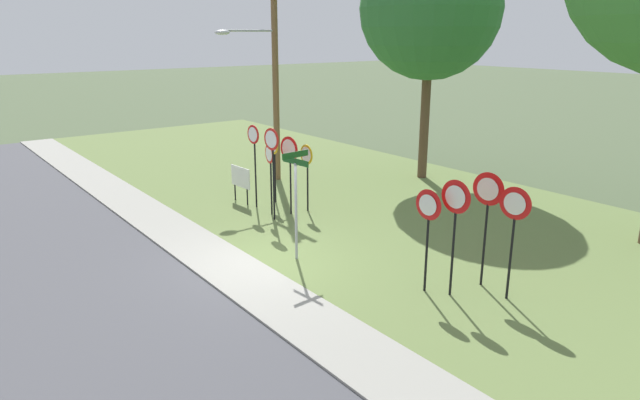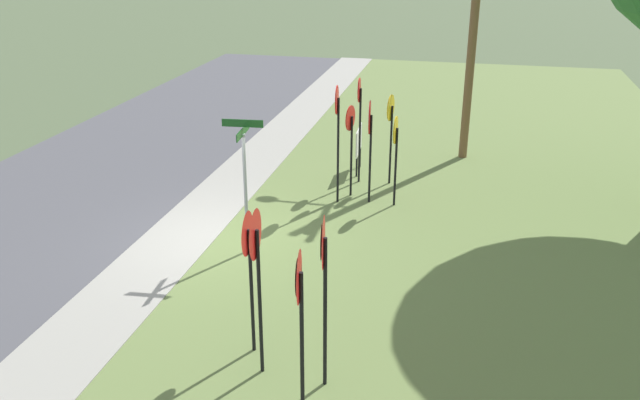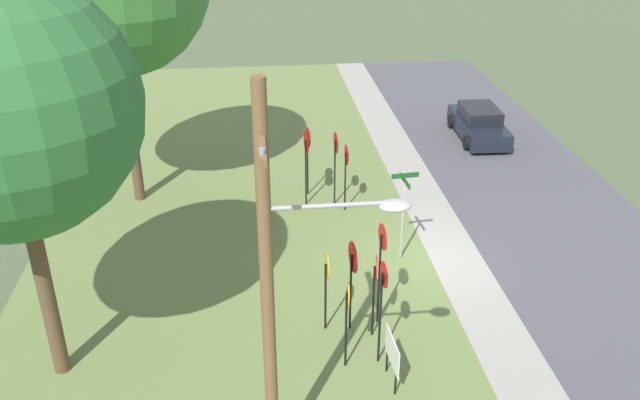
{
  "view_description": "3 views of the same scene",
  "coord_description": "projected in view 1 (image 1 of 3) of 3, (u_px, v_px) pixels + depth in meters",
  "views": [
    {
      "loc": [
        11.49,
        -6.84,
        5.63
      ],
      "look_at": [
        -0.69,
        2.4,
        1.11
      ],
      "focal_mm": 31.7,
      "sensor_mm": 36.0,
      "label": 1
    },
    {
      "loc": [
        11.97,
        5.1,
        6.23
      ],
      "look_at": [
        -0.42,
        2.23,
        1.01
      ],
      "focal_mm": 37.06,
      "sensor_mm": 36.0,
      "label": 2
    },
    {
      "loc": [
        -16.63,
        5.17,
        10.77
      ],
      "look_at": [
        1.42,
        3.19,
        1.58
      ],
      "focal_mm": 37.71,
      "sensor_mm": 36.0,
      "label": 3
    }
  ],
  "objects": [
    {
      "name": "stop_sign_near_right",
      "position": [
        274.0,
        154.0,
        18.96
      ],
      "size": [
        0.67,
        0.12,
        2.36
      ],
      "rotation": [
        0.0,
        0.0,
        -0.13
      ],
      "color": "black",
      "rests_on": "grass_median"
    },
    {
      "name": "stop_sign_far_left",
      "position": [
        270.0,
        165.0,
        17.68
      ],
      "size": [
        0.61,
        0.13,
        2.3
      ],
      "rotation": [
        0.0,
        0.0,
        -0.17
      ],
      "color": "black",
      "rests_on": "grass_median"
    },
    {
      "name": "yield_sign_far_left",
      "position": [
        428.0,
        217.0,
        12.25
      ],
      "size": [
        0.69,
        0.11,
        2.38
      ],
      "rotation": [
        0.0,
        0.0,
        0.08
      ],
      "color": "black",
      "rests_on": "grass_median"
    },
    {
      "name": "stop_sign_center_tall",
      "position": [
        272.0,
        155.0,
        17.03
      ],
      "size": [
        0.67,
        0.12,
        2.88
      ],
      "rotation": [
        0.0,
        0.0,
        0.1
      ],
      "color": "black",
      "rests_on": "grass_median"
    },
    {
      "name": "grass_median",
      "position": [
        424.0,
        218.0,
        17.81
      ],
      "size": [
        44.0,
        12.0,
        0.04
      ],
      "primitive_type": "cube",
      "color": "olive",
      "rests_on": "ground_plane"
    },
    {
      "name": "yield_sign_near_left",
      "position": [
        455.0,
        210.0,
        11.99
      ],
      "size": [
        0.74,
        0.12,
        2.65
      ],
      "rotation": [
        0.0,
        0.0,
        0.08
      ],
      "color": "black",
      "rests_on": "grass_median"
    },
    {
      "name": "stop_sign_far_right",
      "position": [
        307.0,
        164.0,
        18.06
      ],
      "size": [
        0.65,
        0.09,
        2.21
      ],
      "rotation": [
        0.0,
        0.0,
        -0.02
      ],
      "color": "black",
      "rests_on": "grass_median"
    },
    {
      "name": "street_name_post",
      "position": [
        296.0,
        196.0,
        14.11
      ],
      "size": [
        0.96,
        0.81,
        2.81
      ],
      "rotation": [
        0.0,
        0.0,
        0.09
      ],
      "color": "#9EA0A8",
      "rests_on": "grass_median"
    },
    {
      "name": "sidewalk_strip",
      "position": [
        233.0,
        271.0,
        13.87
      ],
      "size": [
        44.0,
        1.6,
        0.06
      ],
      "primitive_type": "cube",
      "color": "#99968C",
      "rests_on": "ground_plane"
    },
    {
      "name": "yield_sign_far_right",
      "position": [
        514.0,
        217.0,
        11.85
      ],
      "size": [
        0.71,
        0.14,
        2.54
      ],
      "rotation": [
        0.0,
        0.0,
        0.16
      ],
      "color": "black",
      "rests_on": "grass_median"
    },
    {
      "name": "yield_sign_near_right",
      "position": [
        487.0,
        202.0,
        12.49
      ],
      "size": [
        0.75,
        0.15,
        2.68
      ],
      "rotation": [
        0.0,
        0.0,
        0.16
      ],
      "color": "black",
      "rests_on": "grass_median"
    },
    {
      "name": "road_asphalt",
      "position": [
        61.0,
        319.0,
        11.55
      ],
      "size": [
        44.0,
        6.4,
        0.01
      ],
      "primitive_type": "cube",
      "color": "#4C4C51",
      "rests_on": "ground_plane"
    },
    {
      "name": "utility_pole",
      "position": [
        271.0,
        69.0,
        21.22
      ],
      "size": [
        2.1,
        2.57,
        7.89
      ],
      "color": "brown",
      "rests_on": "grass_median"
    },
    {
      "name": "ground_plane",
      "position": [
        261.0,
        264.0,
        14.34
      ],
      "size": [
        160.0,
        160.0,
        0.0
      ],
      "primitive_type": "plane",
      "color": "#4C5B3D"
    },
    {
      "name": "oak_tree_left",
      "position": [
        431.0,
        8.0,
        21.03
      ],
      "size": [
        5.32,
        5.32,
        9.16
      ],
      "color": "brown",
      "rests_on": "grass_median"
    },
    {
      "name": "stop_sign_near_left",
      "position": [
        254.0,
        149.0,
        18.37
      ],
      "size": [
        0.61,
        0.11,
        2.76
      ],
      "rotation": [
        0.0,
        0.0,
        0.07
      ],
      "color": "black",
      "rests_on": "grass_median"
    },
    {
      "name": "notice_board",
      "position": [
        241.0,
        179.0,
        19.2
      ],
      "size": [
        1.1,
        0.09,
        1.25
      ],
      "rotation": [
        0.0,
        0.0,
        0.05
      ],
      "color": "black",
      "rests_on": "grass_median"
    },
    {
      "name": "stop_sign_far_center",
      "position": [
        289.0,
        158.0,
        17.67
      ],
      "size": [
        0.79,
        0.13,
        2.52
      ],
      "rotation": [
        0.0,
        0.0,
        0.12
      ],
      "color": "black",
      "rests_on": "grass_median"
    }
  ]
}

